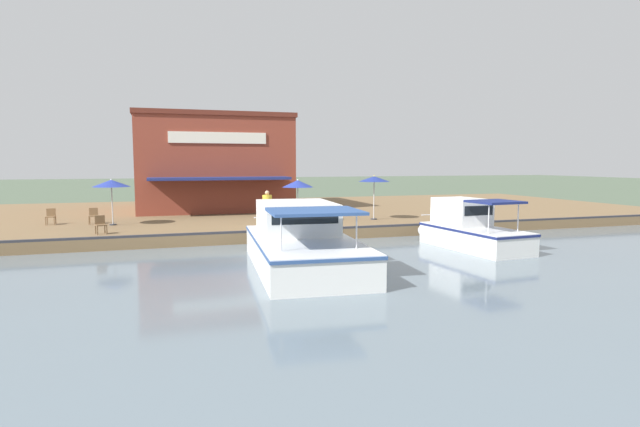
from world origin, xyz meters
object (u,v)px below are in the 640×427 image
(patio_umbrella_back_row, at_px, (298,184))
(tree_upstream_bank, at_px, (234,152))
(patio_umbrella_far_corner, at_px, (374,179))
(patio_umbrella_near_quay_edge, at_px, (111,183))
(cafe_chair_facing_river, at_px, (93,215))
(motorboat_distant_upstream, at_px, (465,229))
(cafe_chair_under_first_umbrella, at_px, (51,216))
(cafe_chair_far_corner_seat, at_px, (439,205))
(cafe_chair_beside_entrance, at_px, (315,215))
(person_mid_patio, at_px, (267,203))
(motorboat_second_along, at_px, (298,241))
(waterfront_restaurant, at_px, (212,163))
(cafe_chair_back_row_seat, at_px, (101,224))

(patio_umbrella_back_row, distance_m, tree_upstream_bank, 12.87)
(patio_umbrella_far_corner, distance_m, patio_umbrella_near_quay_edge, 14.24)
(cafe_chair_facing_river, xyz_separation_m, motorboat_distant_upstream, (9.60, 16.61, -0.22))
(cafe_chair_under_first_umbrella, bearing_deg, patio_umbrella_back_row, 78.23)
(cafe_chair_far_corner_seat, distance_m, tree_upstream_bank, 16.27)
(cafe_chair_beside_entrance, bearing_deg, motorboat_distant_upstream, 42.36)
(patio_umbrella_back_row, height_order, cafe_chair_far_corner_seat, patio_umbrella_back_row)
(patio_umbrella_back_row, xyz_separation_m, person_mid_patio, (0.53, -1.83, -0.97))
(patio_umbrella_back_row, distance_m, person_mid_patio, 2.14)
(cafe_chair_under_first_umbrella, xyz_separation_m, tree_upstream_bank, (-9.93, 11.09, 3.61))
(patio_umbrella_near_quay_edge, relative_size, cafe_chair_under_first_umbrella, 2.85)
(cafe_chair_under_first_umbrella, xyz_separation_m, motorboat_distant_upstream, (9.92, 18.72, -0.22))
(person_mid_patio, relative_size, motorboat_second_along, 0.19)
(waterfront_restaurant, relative_size, patio_umbrella_back_row, 4.87)
(cafe_chair_far_corner_seat, relative_size, person_mid_patio, 0.47)
(cafe_chair_back_row_seat, relative_size, motorboat_second_along, 0.09)
(cafe_chair_far_corner_seat, relative_size, motorboat_distant_upstream, 0.13)
(cafe_chair_facing_river, bearing_deg, waterfront_restaurant, 138.27)
(cafe_chair_back_row_seat, relative_size, cafe_chair_beside_entrance, 1.00)
(patio_umbrella_back_row, distance_m, motorboat_distant_upstream, 9.52)
(cafe_chair_under_first_umbrella, distance_m, tree_upstream_bank, 15.32)
(tree_upstream_bank, bearing_deg, patio_umbrella_far_corner, 25.64)
(cafe_chair_beside_entrance, xyz_separation_m, person_mid_patio, (-0.88, -2.40, 0.66))
(cafe_chair_facing_river, bearing_deg, patio_umbrella_far_corner, 80.09)
(waterfront_restaurant, bearing_deg, cafe_chair_beside_entrance, 20.18)
(patio_umbrella_near_quay_edge, relative_size, motorboat_distant_upstream, 0.38)
(cafe_chair_under_first_umbrella, distance_m, motorboat_second_along, 15.45)
(cafe_chair_far_corner_seat, distance_m, motorboat_second_along, 16.53)
(patio_umbrella_far_corner, relative_size, cafe_chair_beside_entrance, 2.99)
(waterfront_restaurant, distance_m, tree_upstream_bank, 3.20)
(motorboat_distant_upstream, bearing_deg, cafe_chair_back_row_seat, -108.55)
(patio_umbrella_far_corner, relative_size, cafe_chair_far_corner_seat, 2.99)
(patio_umbrella_back_row, relative_size, person_mid_patio, 1.32)
(patio_umbrella_near_quay_edge, height_order, tree_upstream_bank, tree_upstream_bank)
(patio_umbrella_far_corner, xyz_separation_m, cafe_chair_beside_entrance, (1.11, -3.88, -1.85))
(patio_umbrella_far_corner, xyz_separation_m, person_mid_patio, (0.24, -6.28, -1.19))
(tree_upstream_bank, bearing_deg, cafe_chair_under_first_umbrella, -48.16)
(cafe_chair_facing_river, distance_m, motorboat_distant_upstream, 19.18)
(cafe_chair_beside_entrance, distance_m, person_mid_patio, 2.64)
(waterfront_restaurant, height_order, cafe_chair_facing_river, waterfront_restaurant)
(patio_umbrella_near_quay_edge, xyz_separation_m, cafe_chair_far_corner_seat, (-0.74, 19.90, -1.71))
(cafe_chair_beside_entrance, relative_size, motorboat_second_along, 0.09)
(cafe_chair_back_row_seat, height_order, motorboat_distant_upstream, motorboat_distant_upstream)
(cafe_chair_beside_entrance, xyz_separation_m, tree_upstream_bank, (-14.01, -2.31, 3.61))
(cafe_chair_far_corner_seat, height_order, motorboat_distant_upstream, motorboat_distant_upstream)
(patio_umbrella_back_row, relative_size, cafe_chair_under_first_umbrella, 2.77)
(cafe_chair_under_first_umbrella, xyz_separation_m, cafe_chair_beside_entrance, (4.09, 13.40, 0.00))
(waterfront_restaurant, relative_size, cafe_chair_under_first_umbrella, 13.50)
(cafe_chair_facing_river, height_order, motorboat_distant_upstream, motorboat_distant_upstream)
(patio_umbrella_back_row, bearing_deg, tree_upstream_bank, -172.13)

